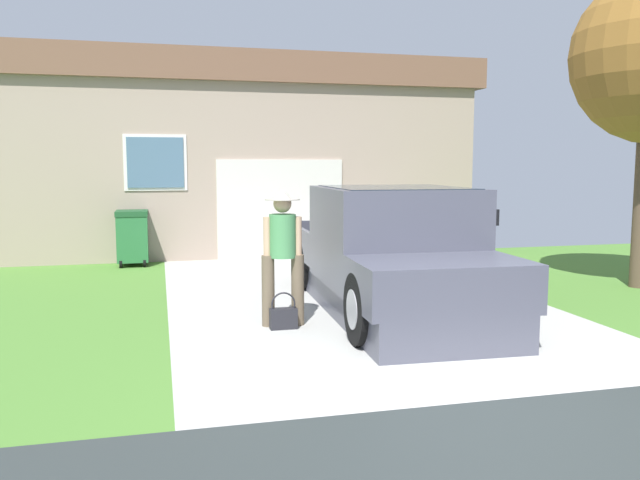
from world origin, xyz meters
name	(u,v)px	position (x,y,z in m)	size (l,w,h in m)	color
pickup_truck	(391,257)	(0.33, 3.36, 0.74)	(2.08, 5.44, 1.68)	#4A4B58
person_with_hat	(283,250)	(-1.23, 2.94, 0.94)	(0.52, 0.42, 1.67)	brown
handbag	(283,317)	(-1.26, 2.77, 0.15)	(0.33, 0.14, 0.45)	#232328
house_with_garage	(217,157)	(-1.21, 12.08, 2.17)	(11.32, 7.03, 4.30)	tan
wheeled_trash_bin	(133,236)	(-3.19, 8.33, 0.58)	(0.60, 0.72, 1.08)	#286B38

